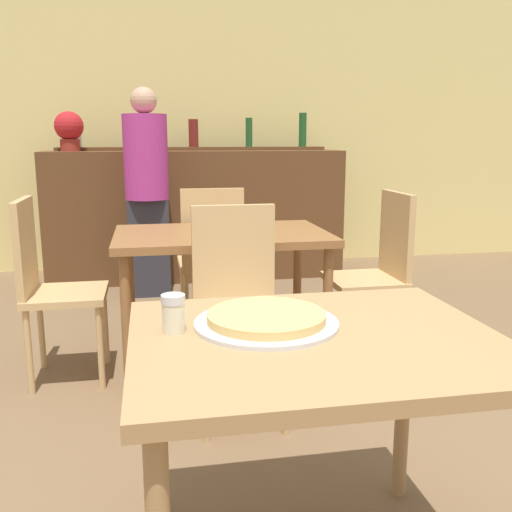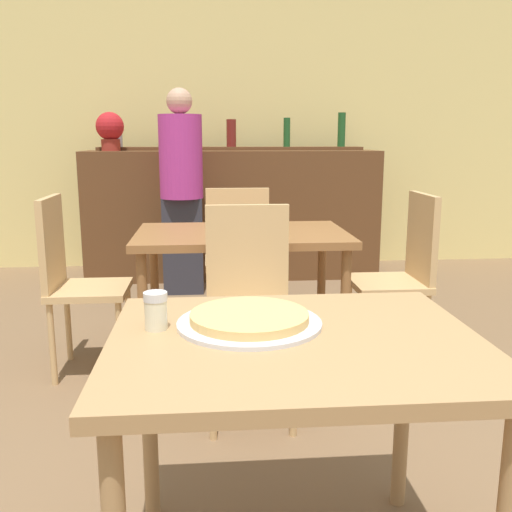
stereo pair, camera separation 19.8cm
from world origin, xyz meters
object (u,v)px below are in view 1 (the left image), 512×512
chair_far_side_right (379,265)px  cheese_shaker (174,313)px  chair_far_side_back (211,252)px  person_standing (147,186)px  pizza_tray (266,320)px  chair_far_side_front (237,298)px  chair_far_side_left (48,279)px  potted_plant (69,129)px

chair_far_side_right → cheese_shaker: size_ratio=9.25×
chair_far_side_back → person_standing: size_ratio=0.59×
pizza_tray → chair_far_side_front: bearing=86.0°
chair_far_side_left → pizza_tray: bearing=-151.2°
chair_far_side_front → chair_far_side_right: size_ratio=1.00×
chair_far_side_back → chair_far_side_front: bearing=90.0°
chair_far_side_front → chair_far_side_left: same height
chair_far_side_right → person_standing: person_standing is taller
chair_far_side_right → person_standing: (-1.28, 1.58, 0.33)m
potted_plant → chair_far_side_left: bearing=-86.9°
person_standing → potted_plant: bearing=139.5°
cheese_shaker → chair_far_side_back: bearing=81.1°
cheese_shaker → pizza_tray: bearing=2.3°
chair_far_side_front → chair_far_side_left: (-0.89, 0.53, 0.00)m
chair_far_side_right → chair_far_side_left: bearing=-90.0°
potted_plant → chair_far_side_front: bearing=-69.1°
chair_far_side_right → pizza_tray: 1.80m
chair_far_side_left → chair_far_side_right: (1.79, 0.00, 0.00)m
potted_plant → chair_far_side_back: bearing=-57.6°
cheese_shaker → person_standing: size_ratio=0.06×
cheese_shaker → chair_far_side_left: bearing=110.8°
person_standing → potted_plant: (-0.62, 0.53, 0.44)m
chair_far_side_right → person_standing: bearing=-141.0°
chair_far_side_back → person_standing: (-0.38, 1.05, 0.33)m
pizza_tray → person_standing: (-0.32, 3.08, 0.12)m
person_standing → chair_far_side_left: bearing=-107.9°
chair_far_side_left → potted_plant: potted_plant is taller
cheese_shaker → person_standing: (-0.06, 3.09, 0.08)m
chair_far_side_back → potted_plant: (-1.01, 1.58, 0.77)m
chair_far_side_left → pizza_tray: (0.83, -1.50, 0.22)m
chair_far_side_front → cheese_shaker: bearing=-107.9°
chair_far_side_left → chair_far_side_front: bearing=-120.5°
chair_far_side_left → person_standing: person_standing is taller
pizza_tray → cheese_shaker: (-0.25, -0.01, 0.04)m
chair_far_side_back → chair_far_side_right: 1.04m
chair_far_side_left → chair_far_side_right: bearing=-90.0°
chair_far_side_left → person_standing: 1.69m
chair_far_side_front → person_standing: size_ratio=0.59×
chair_far_side_left → chair_far_side_right: size_ratio=1.00×
chair_far_side_back → cheese_shaker: size_ratio=9.25×
chair_far_side_front → cheese_shaker: size_ratio=9.25×
chair_far_side_back → cheese_shaker: bearing=81.1°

